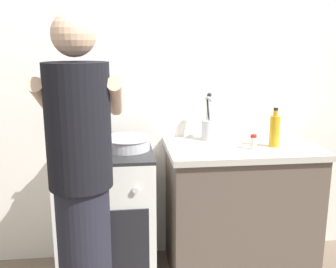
# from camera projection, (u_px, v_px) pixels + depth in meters

# --- Properties ---
(back_wall) EXTENTS (3.20, 0.10, 2.50)m
(back_wall) POSITION_uv_depth(u_px,v_px,m) (183.00, 88.00, 2.82)
(back_wall) COLOR silver
(back_wall) RESTS_ON ground
(countertop) EXTENTS (1.00, 0.60, 0.90)m
(countertop) POSITION_uv_depth(u_px,v_px,m) (240.00, 209.00, 2.70)
(countertop) COLOR brown
(countertop) RESTS_ON ground
(stove_range) EXTENTS (0.60, 0.62, 0.90)m
(stove_range) POSITION_uv_depth(u_px,v_px,m) (107.00, 216.00, 2.59)
(stove_range) COLOR white
(stove_range) RESTS_ON ground
(pot) EXTENTS (0.24, 0.17, 0.12)m
(pot) POSITION_uv_depth(u_px,v_px,m) (83.00, 140.00, 2.50)
(pot) COLOR #38383D
(pot) RESTS_ON stove_range
(mixing_bowl) EXTENTS (0.31, 0.31, 0.08)m
(mixing_bowl) POSITION_uv_depth(u_px,v_px,m) (127.00, 143.00, 2.50)
(mixing_bowl) COLOR #B7B7BC
(mixing_bowl) RESTS_ON stove_range
(utensil_crock) EXTENTS (0.10, 0.10, 0.33)m
(utensil_crock) POSITION_uv_depth(u_px,v_px,m) (209.00, 127.00, 2.73)
(utensil_crock) COLOR silver
(utensil_crock) RESTS_ON countertop
(spice_bottle) EXTENTS (0.04, 0.04, 0.10)m
(spice_bottle) POSITION_uv_depth(u_px,v_px,m) (253.00, 142.00, 2.50)
(spice_bottle) COLOR silver
(spice_bottle) RESTS_ON countertop
(oil_bottle) EXTENTS (0.07, 0.07, 0.26)m
(oil_bottle) POSITION_uv_depth(u_px,v_px,m) (275.00, 130.00, 2.55)
(oil_bottle) COLOR gold
(oil_bottle) RESTS_ON countertop
(person) EXTENTS (0.41, 0.50, 1.70)m
(person) POSITION_uv_depth(u_px,v_px,m) (82.00, 193.00, 1.88)
(person) COLOR black
(person) RESTS_ON ground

